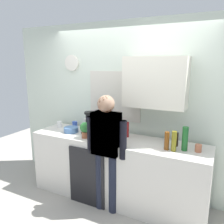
% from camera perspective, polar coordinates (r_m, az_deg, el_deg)
% --- Properties ---
extents(ground_plane, '(8.00, 8.00, 0.00)m').
position_cam_1_polar(ground_plane, '(3.47, -1.35, -22.97)').
color(ground_plane, '#9E998E').
extents(kitchen_counter, '(2.57, 0.64, 0.94)m').
position_cam_1_polar(kitchen_counter, '(3.46, 1.03, -14.02)').
color(kitchen_counter, beige).
rests_on(kitchen_counter, ground_plane).
extents(dishwasher_panel, '(0.56, 0.02, 0.84)m').
position_cam_1_polar(dishwasher_panel, '(3.35, -6.35, -15.89)').
color(dishwasher_panel, black).
rests_on(dishwasher_panel, ground_plane).
extents(back_wall_assembly, '(4.17, 0.42, 2.60)m').
position_cam_1_polar(back_wall_assembly, '(3.49, 4.83, 1.82)').
color(back_wall_assembly, silver).
rests_on(back_wall_assembly, ground_plane).
extents(coffee_maker, '(0.20, 0.20, 0.33)m').
position_cam_1_polar(coffee_maker, '(3.53, -5.25, -2.80)').
color(coffee_maker, black).
rests_on(coffee_maker, kitchen_counter).
extents(bottle_olive_oil, '(0.06, 0.06, 0.25)m').
position_cam_1_polar(bottle_olive_oil, '(2.90, 15.16, -7.04)').
color(bottle_olive_oil, olive).
rests_on(bottle_olive_oil, kitchen_counter).
extents(bottle_dark_sauce, '(0.06, 0.06, 0.18)m').
position_cam_1_polar(bottle_dark_sauce, '(3.09, 15.67, -6.56)').
color(bottle_dark_sauce, black).
rests_on(bottle_dark_sauce, kitchen_counter).
extents(bottle_red_vinegar, '(0.06, 0.06, 0.22)m').
position_cam_1_polar(bottle_red_vinegar, '(3.33, 3.70, -4.37)').
color(bottle_red_vinegar, maroon).
rests_on(bottle_red_vinegar, kitchen_counter).
extents(bottle_green_wine, '(0.07, 0.07, 0.30)m').
position_cam_1_polar(bottle_green_wine, '(2.95, 17.71, -6.35)').
color(bottle_green_wine, '#195923').
rests_on(bottle_green_wine, kitchen_counter).
extents(bottle_amber_beer, '(0.06, 0.06, 0.23)m').
position_cam_1_polar(bottle_amber_beer, '(2.93, 13.46, -6.98)').
color(bottle_amber_beer, brown).
rests_on(bottle_amber_beer, kitchen_counter).
extents(cup_terracotta_mug, '(0.08, 0.08, 0.09)m').
position_cam_1_polar(cup_terracotta_mug, '(2.99, 20.68, -8.42)').
color(cup_terracotta_mug, '#B26647').
rests_on(cup_terracotta_mug, kitchen_counter).
extents(cup_white_mug, '(0.08, 0.08, 0.09)m').
position_cam_1_polar(cup_white_mug, '(3.93, -12.93, -2.99)').
color(cup_white_mug, white).
rests_on(cup_white_mug, kitchen_counter).
extents(cup_blue_mug, '(0.08, 0.08, 0.10)m').
position_cam_1_polar(cup_blue_mug, '(3.85, -9.23, -3.08)').
color(cup_blue_mug, '#3351B2').
rests_on(cup_blue_mug, kitchen_counter).
extents(mixing_bowl, '(0.22, 0.22, 0.08)m').
position_cam_1_polar(mixing_bowl, '(3.61, -10.14, -4.35)').
color(mixing_bowl, '#4C72A5').
rests_on(mixing_bowl, kitchen_counter).
extents(potted_plant, '(0.15, 0.15, 0.23)m').
position_cam_1_polar(potted_plant, '(3.29, -6.71, -4.21)').
color(potted_plant, '#9E5638').
rests_on(potted_plant, kitchen_counter).
extents(dish_soap, '(0.06, 0.06, 0.18)m').
position_cam_1_polar(dish_soap, '(3.19, -4.69, -5.73)').
color(dish_soap, blue).
rests_on(dish_soap, kitchen_counter).
extents(storage_canister, '(0.14, 0.14, 0.17)m').
position_cam_1_polar(storage_canister, '(3.74, -5.96, -2.92)').
color(storage_canister, silver).
rests_on(storage_canister, kitchen_counter).
extents(person_at_sink, '(0.57, 0.22, 1.60)m').
position_cam_1_polar(person_at_sink, '(3.02, -1.44, -8.13)').
color(person_at_sink, black).
rests_on(person_at_sink, ground_plane).
extents(person_guest, '(0.57, 0.22, 1.60)m').
position_cam_1_polar(person_guest, '(3.02, -1.44, -8.13)').
color(person_guest, '#3F4766').
rests_on(person_guest, ground_plane).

